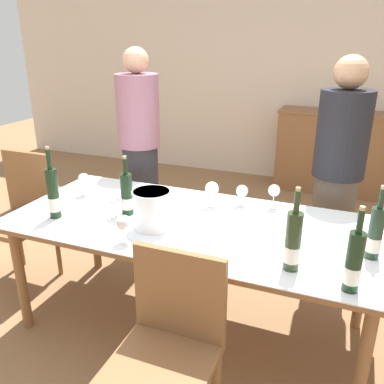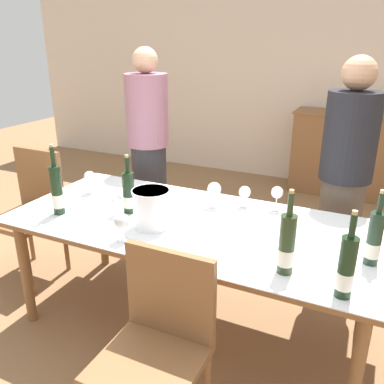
{
  "view_description": "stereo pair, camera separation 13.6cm",
  "coord_description": "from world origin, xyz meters",
  "px_view_note": "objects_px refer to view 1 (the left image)",
  "views": [
    {
      "loc": [
        0.78,
        -1.96,
        1.71
      ],
      "look_at": [
        0.0,
        0.0,
        0.91
      ],
      "focal_mm": 38.0,
      "sensor_mm": 36.0,
      "label": 1
    },
    {
      "loc": [
        0.91,
        -1.9,
        1.71
      ],
      "look_at": [
        0.0,
        0.0,
        0.91
      ],
      "focal_mm": 38.0,
      "sensor_mm": 36.0,
      "label": 2
    }
  ],
  "objects_px": {
    "dining_table": "(192,231)",
    "wine_bottle_2": "(53,194)",
    "wine_glass_3": "(84,180)",
    "chair_left_end": "(23,209)",
    "sideboard_cabinet": "(332,152)",
    "person_host": "(140,156)",
    "wine_bottle_3": "(293,243)",
    "chair_near_front": "(169,340)",
    "wine_glass_0": "(124,224)",
    "wine_glass_2": "(242,192)",
    "wine_bottle_0": "(354,263)",
    "ice_bucket": "(152,209)",
    "wine_bottle_4": "(127,195)",
    "wine_glass_5": "(274,191)",
    "wine_glass_4": "(212,189)",
    "person_guest_left": "(336,182)",
    "wine_bottle_1": "(375,234)",
    "wine_glass_1": "(115,204)"
  },
  "relations": [
    {
      "from": "dining_table",
      "to": "wine_bottle_1",
      "type": "xyz_separation_m",
      "value": [
        0.95,
        -0.06,
        0.18
      ]
    },
    {
      "from": "wine_bottle_0",
      "to": "wine_glass_3",
      "type": "height_order",
      "value": "wine_bottle_0"
    },
    {
      "from": "wine_bottle_2",
      "to": "wine_bottle_3",
      "type": "bearing_deg",
      "value": -2.7
    },
    {
      "from": "wine_glass_3",
      "to": "wine_glass_0",
      "type": "bearing_deg",
      "value": -39.38
    },
    {
      "from": "sideboard_cabinet",
      "to": "wine_glass_5",
      "type": "height_order",
      "value": "sideboard_cabinet"
    },
    {
      "from": "ice_bucket",
      "to": "wine_bottle_4",
      "type": "distance_m",
      "value": 0.25
    },
    {
      "from": "wine_glass_3",
      "to": "chair_left_end",
      "type": "relative_size",
      "value": 0.16
    },
    {
      "from": "wine_bottle_3",
      "to": "person_host",
      "type": "bearing_deg",
      "value": 141.34
    },
    {
      "from": "chair_near_front",
      "to": "wine_glass_2",
      "type": "bearing_deg",
      "value": 89.12
    },
    {
      "from": "wine_bottle_1",
      "to": "chair_near_front",
      "type": "bearing_deg",
      "value": -139.3
    },
    {
      "from": "wine_glass_0",
      "to": "wine_glass_3",
      "type": "distance_m",
      "value": 0.76
    },
    {
      "from": "wine_bottle_3",
      "to": "wine_glass_5",
      "type": "xyz_separation_m",
      "value": [
        -0.21,
        0.67,
        -0.02
      ]
    },
    {
      "from": "wine_glass_2",
      "to": "chair_left_end",
      "type": "height_order",
      "value": "chair_left_end"
    },
    {
      "from": "ice_bucket",
      "to": "wine_glass_3",
      "type": "distance_m",
      "value": 0.7
    },
    {
      "from": "wine_bottle_0",
      "to": "wine_glass_0",
      "type": "relative_size",
      "value": 2.49
    },
    {
      "from": "wine_glass_2",
      "to": "chair_near_front",
      "type": "relative_size",
      "value": 0.15
    },
    {
      "from": "wine_bottle_2",
      "to": "wine_glass_1",
      "type": "xyz_separation_m",
      "value": [
        0.33,
        0.12,
        -0.05
      ]
    },
    {
      "from": "dining_table",
      "to": "wine_glass_4",
      "type": "bearing_deg",
      "value": 82.87
    },
    {
      "from": "sideboard_cabinet",
      "to": "chair_left_end",
      "type": "distance_m",
      "value": 3.41
    },
    {
      "from": "dining_table",
      "to": "wine_bottle_2",
      "type": "relative_size",
      "value": 5.0
    },
    {
      "from": "ice_bucket",
      "to": "wine_glass_4",
      "type": "height_order",
      "value": "ice_bucket"
    },
    {
      "from": "wine_glass_3",
      "to": "chair_left_end",
      "type": "distance_m",
      "value": 0.61
    },
    {
      "from": "ice_bucket",
      "to": "wine_bottle_1",
      "type": "distance_m",
      "value": 1.12
    },
    {
      "from": "wine_bottle_4",
      "to": "person_guest_left",
      "type": "relative_size",
      "value": 0.22
    },
    {
      "from": "wine_bottle_1",
      "to": "wine_glass_0",
      "type": "xyz_separation_m",
      "value": [
        -1.17,
        -0.31,
        -0.02
      ]
    },
    {
      "from": "dining_table",
      "to": "wine_bottle_0",
      "type": "relative_size",
      "value": 5.61
    },
    {
      "from": "wine_glass_3",
      "to": "wine_glass_4",
      "type": "bearing_deg",
      "value": 8.86
    },
    {
      "from": "dining_table",
      "to": "wine_bottle_0",
      "type": "distance_m",
      "value": 0.96
    },
    {
      "from": "chair_near_front",
      "to": "person_guest_left",
      "type": "height_order",
      "value": "person_guest_left"
    },
    {
      "from": "wine_glass_0",
      "to": "wine_glass_1",
      "type": "bearing_deg",
      "value": 129.46
    },
    {
      "from": "sideboard_cabinet",
      "to": "wine_bottle_2",
      "type": "xyz_separation_m",
      "value": [
        -1.36,
        -3.13,
        0.4
      ]
    },
    {
      "from": "wine_bottle_0",
      "to": "chair_near_front",
      "type": "height_order",
      "value": "wine_bottle_0"
    },
    {
      "from": "wine_glass_1",
      "to": "chair_left_end",
      "type": "xyz_separation_m",
      "value": [
        -0.92,
        0.2,
        -0.27
      ]
    },
    {
      "from": "wine_glass_0",
      "to": "sideboard_cabinet",
      "type": "bearing_deg",
      "value": 75.82
    },
    {
      "from": "chair_left_end",
      "to": "person_host",
      "type": "relative_size",
      "value": 0.58
    },
    {
      "from": "wine_bottle_0",
      "to": "person_guest_left",
      "type": "relative_size",
      "value": 0.23
    },
    {
      "from": "wine_glass_5",
      "to": "chair_left_end",
      "type": "xyz_separation_m",
      "value": [
        -1.74,
        -0.28,
        -0.29
      ]
    },
    {
      "from": "sideboard_cabinet",
      "to": "wine_bottle_0",
      "type": "height_order",
      "value": "wine_bottle_0"
    },
    {
      "from": "wine_bottle_3",
      "to": "chair_near_front",
      "type": "height_order",
      "value": "wine_bottle_3"
    },
    {
      "from": "ice_bucket",
      "to": "wine_bottle_4",
      "type": "height_order",
      "value": "wine_bottle_4"
    },
    {
      "from": "wine_glass_0",
      "to": "chair_near_front",
      "type": "bearing_deg",
      "value": -40.41
    },
    {
      "from": "wine_bottle_2",
      "to": "wine_bottle_0",
      "type": "bearing_deg",
      "value": -4.99
    },
    {
      "from": "chair_left_end",
      "to": "person_guest_left",
      "type": "height_order",
      "value": "person_guest_left"
    },
    {
      "from": "wine_glass_5",
      "to": "wine_bottle_3",
      "type": "bearing_deg",
      "value": -72.35
    },
    {
      "from": "wine_bottle_2",
      "to": "wine_glass_1",
      "type": "relative_size",
      "value": 3.29
    },
    {
      "from": "person_host",
      "to": "ice_bucket",
      "type": "bearing_deg",
      "value": -58.06
    },
    {
      "from": "wine_glass_4",
      "to": "wine_bottle_4",
      "type": "bearing_deg",
      "value": -145.81
    },
    {
      "from": "wine_glass_5",
      "to": "chair_near_front",
      "type": "bearing_deg",
      "value": -100.85
    },
    {
      "from": "wine_glass_1",
      "to": "person_guest_left",
      "type": "bearing_deg",
      "value": 37.05
    },
    {
      "from": "sideboard_cabinet",
      "to": "person_host",
      "type": "xyz_separation_m",
      "value": [
        -1.36,
        -2.1,
        0.36
      ]
    }
  ]
}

